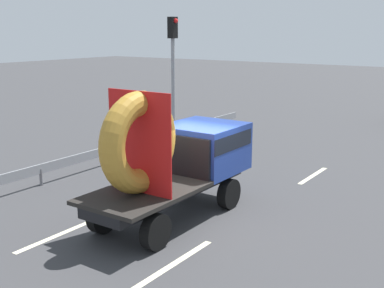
# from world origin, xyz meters

# --- Properties ---
(ground_plane) EXTENTS (120.00, 120.00, 0.00)m
(ground_plane) POSITION_xyz_m (0.00, 0.00, 0.00)
(ground_plane) COLOR #38383A
(flatbed_truck) EXTENTS (2.02, 5.28, 3.56)m
(flatbed_truck) POSITION_xyz_m (-0.30, -0.16, 1.67)
(flatbed_truck) COLOR black
(flatbed_truck) RESTS_ON ground_plane
(traffic_light) EXTENTS (0.42, 0.36, 5.48)m
(traffic_light) POSITION_xyz_m (-5.80, 6.83, 3.60)
(traffic_light) COLOR gray
(traffic_light) RESTS_ON ground_plane
(guardrail) EXTENTS (0.10, 14.37, 0.71)m
(guardrail) POSITION_xyz_m (-5.53, 4.69, 0.53)
(guardrail) COLOR gray
(guardrail) RESTS_ON ground_plane
(lane_dash_left_near) EXTENTS (0.16, 2.82, 0.01)m
(lane_dash_left_near) POSITION_xyz_m (-1.93, -2.91, 0.00)
(lane_dash_left_near) COLOR beige
(lane_dash_left_near) RESTS_ON ground_plane
(lane_dash_left_far) EXTENTS (0.16, 2.49, 0.01)m
(lane_dash_left_far) POSITION_xyz_m (-1.93, 4.97, 0.00)
(lane_dash_left_far) COLOR beige
(lane_dash_left_far) RESTS_ON ground_plane
(lane_dash_right_near) EXTENTS (0.16, 2.77, 0.01)m
(lane_dash_right_near) POSITION_xyz_m (1.33, -2.64, 0.00)
(lane_dash_right_near) COLOR beige
(lane_dash_right_near) RESTS_ON ground_plane
(lane_dash_right_far) EXTENTS (0.16, 2.35, 0.01)m
(lane_dash_right_far) POSITION_xyz_m (1.33, 5.39, 0.00)
(lane_dash_right_far) COLOR beige
(lane_dash_right_far) RESTS_ON ground_plane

